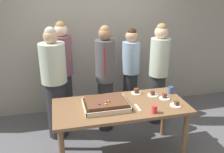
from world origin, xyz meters
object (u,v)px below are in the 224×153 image
person_striped_tie_right (64,71)px  plated_slice_near_right (165,97)px  person_green_shirt_behind (105,78)px  party_table (121,112)px  person_far_right_suit (131,71)px  cake_server_utensil (138,108)px  plated_slice_far_right (176,104)px  person_left_edge_reaching (55,84)px  plated_slice_near_left (136,92)px  drink_cup_nearest (154,109)px  plated_slice_far_left (153,94)px  drink_cup_middle (171,90)px  person_serving_front (158,73)px  sheet_cake (106,104)px

person_striped_tie_right → plated_slice_near_right: bearing=28.1°
person_green_shirt_behind → party_table: bearing=15.4°
person_green_shirt_behind → person_far_right_suit: person_green_shirt_behind is taller
cake_server_utensil → person_striped_tie_right: 1.55m
plated_slice_far_right → person_green_shirt_behind: (-0.74, 0.92, 0.10)m
cake_server_utensil → person_left_edge_reaching: bearing=140.3°
plated_slice_near_left → drink_cup_nearest: drink_cup_nearest is taller
plated_slice_near_right → plated_slice_far_left: bearing=133.2°
plated_slice_far_left → person_left_edge_reaching: bearing=158.3°
drink_cup_nearest → person_left_edge_reaching: person_left_edge_reaching is taller
party_table → plated_slice_far_left: plated_slice_far_left is taller
drink_cup_middle → cake_server_utensil: (-0.61, -0.32, -0.05)m
party_table → person_far_right_suit: 1.24m
party_table → person_green_shirt_behind: bearing=93.7°
cake_server_utensil → person_green_shirt_behind: person_green_shirt_behind is taller
cake_server_utensil → person_striped_tie_right: (-0.86, 1.28, 0.13)m
person_left_edge_reaching → person_green_shirt_behind: bearing=51.0°
drink_cup_nearest → person_green_shirt_behind: (-0.39, 1.03, 0.07)m
drink_cup_middle → person_green_shirt_behind: person_green_shirt_behind is taller
person_green_shirt_behind → person_far_right_suit: 0.67m
plated_slice_near_right → plated_slice_near_left: bearing=141.9°
cake_server_utensil → person_serving_front: bearing=52.9°
drink_cup_middle → person_serving_front: size_ratio=0.06×
person_green_shirt_behind → drink_cup_middle: bearing=69.1°
person_far_right_suit → person_striped_tie_right: bearing=-59.8°
plated_slice_far_left → cake_server_utensil: size_ratio=0.75×
cake_server_utensil → plated_slice_far_right: bearing=-6.0°
plated_slice_near_left → cake_server_utensil: 0.45m
person_serving_front → drink_cup_nearest: bearing=28.2°
person_serving_front → plated_slice_near_left: bearing=4.2°
plated_slice_near_right → person_serving_front: bearing=73.2°
drink_cup_nearest → drink_cup_middle: 0.67m
plated_slice_far_left → party_table: bearing=-161.5°
plated_slice_far_right → person_left_edge_reaching: (-1.52, 0.90, 0.08)m
drink_cup_middle → person_striped_tie_right: bearing=146.8°
plated_slice_near_right → plated_slice_far_right: size_ratio=1.00×
plated_slice_far_left → drink_cup_nearest: 0.51m
cake_server_utensil → plated_slice_far_left: bearing=43.0°
sheet_cake → person_striped_tie_right: person_striped_tie_right is taller
drink_cup_nearest → person_serving_front: person_serving_front is taller
party_table → plated_slice_far_right: size_ratio=11.67×
party_table → sheet_cake: bearing=-175.8°
plated_slice_near_right → plated_slice_far_right: (0.05, -0.23, -0.00)m
drink_cup_middle → cake_server_utensil: bearing=-152.3°
drink_cup_nearest → person_serving_front: (0.51, 1.04, 0.07)m
drink_cup_middle → person_far_right_suit: size_ratio=0.06×
party_table → person_striped_tie_right: size_ratio=1.00×
plated_slice_near_left → drink_cup_middle: drink_cup_middle is taller
drink_cup_nearest → person_serving_front: bearing=63.9°
person_far_right_suit → drink_cup_middle: bearing=49.9°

